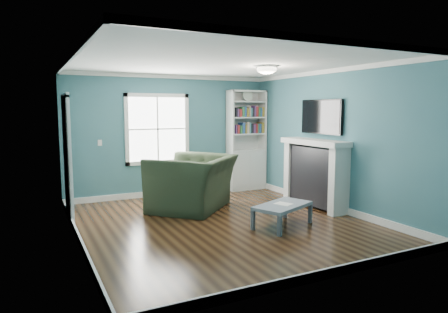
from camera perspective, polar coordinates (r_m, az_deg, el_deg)
name	(u,v)px	position (r m, az deg, el deg)	size (l,w,h in m)	color
floor	(222,223)	(6.67, -0.28, -9.46)	(5.00, 5.00, 0.00)	black
room_walls	(222,127)	(6.42, -0.29, 4.23)	(5.00, 5.00, 5.00)	#356473
trim	(222,148)	(6.44, -0.29, 1.17)	(4.50, 5.00, 2.60)	white
window	(158,129)	(8.62, -9.47, 3.90)	(1.40, 0.06, 1.50)	white
bookshelf	(246,150)	(9.32, 3.18, 0.93)	(0.90, 0.35, 2.31)	silver
fireplace	(315,174)	(7.82, 12.85, -2.47)	(0.44, 1.58, 1.30)	black
tv	(321,117)	(7.80, 13.74, 5.53)	(0.06, 1.10, 0.65)	black
door	(67,157)	(7.21, -21.52, -0.01)	(0.12, 0.98, 2.17)	silver
ceiling_fixture	(267,69)	(6.98, 6.13, 12.35)	(0.38, 0.38, 0.15)	white
light_switch	(100,143)	(8.36, -17.31, 1.88)	(0.08, 0.01, 0.12)	white
recliner	(193,174)	(7.48, -4.47, -2.46)	(1.53, 0.99, 1.34)	#212B1B
coffee_table	(283,207)	(6.49, 8.38, -7.15)	(1.12, 0.88, 0.36)	#484D56
paper_sheet	(283,204)	(6.49, 8.49, -6.69)	(0.21, 0.26, 0.00)	white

